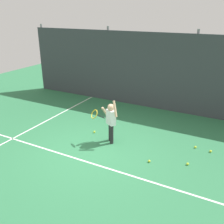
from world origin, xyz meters
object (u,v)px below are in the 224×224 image
Objects in this scene: tennis_ball_0 at (94,132)px; tennis_ball_3 at (188,164)px; tennis_ball_6 at (195,147)px; tennis_ball_1 at (149,161)px; tennis_ball_4 at (211,151)px; tennis_player at (110,120)px.

tennis_ball_3 is (3.07, -0.44, 0.00)m from tennis_ball_0.
tennis_ball_3 is 1.00× the size of tennis_ball_6.
tennis_ball_0 is 1.00× the size of tennis_ball_6.
tennis_ball_1 is 1.00× the size of tennis_ball_3.
tennis_ball_1 is 1.60m from tennis_ball_6.
tennis_ball_4 and tennis_ball_6 have the same top height.
tennis_ball_0 is at bearing -168.53° from tennis_player.
tennis_player reaches higher than tennis_ball_0.
tennis_ball_0 and tennis_ball_6 have the same top height.
tennis_ball_1 is at bearing -136.20° from tennis_ball_4.
tennis_ball_4 is (3.49, 0.50, 0.00)m from tennis_ball_0.
tennis_ball_1 and tennis_ball_6 have the same top height.
tennis_ball_1 is 1.00× the size of tennis_ball_6.
tennis_player is at bearing -164.30° from tennis_ball_4.
tennis_ball_4 is at bearing 47.78° from tennis_player.
tennis_ball_4 is at bearing 65.70° from tennis_ball_3.
tennis_player is 20.46× the size of tennis_ball_4.
tennis_ball_0 is (-0.74, 0.28, -0.69)m from tennis_player.
tennis_ball_4 is 0.42m from tennis_ball_6.
tennis_ball_3 is 1.03m from tennis_ball_4.
tennis_ball_6 is (3.07, 0.54, 0.00)m from tennis_ball_0.
tennis_ball_6 is (0.00, 0.97, 0.00)m from tennis_ball_3.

